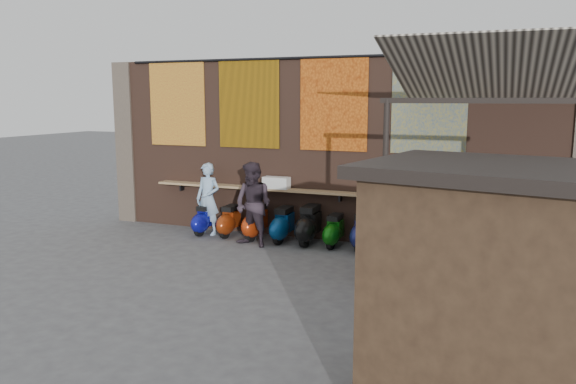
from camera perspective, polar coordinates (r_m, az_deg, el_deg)
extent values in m
plane|color=#474749|center=(10.39, -1.27, -7.95)|extent=(70.00, 70.00, 0.00)
cube|color=brown|center=(12.49, 3.56, 4.34)|extent=(10.00, 0.40, 4.00)
cube|color=#4C4238|center=(14.95, -15.79, 4.84)|extent=(0.50, 0.50, 4.00)
cube|color=#9E7A51|center=(12.26, 2.98, 0.01)|extent=(8.00, 0.32, 0.05)
cube|color=white|center=(12.54, -1.19, 0.95)|extent=(0.59, 0.27, 0.26)
cube|color=maroon|center=(13.81, -11.20, 8.82)|extent=(1.50, 0.02, 2.00)
cube|color=#C4810B|center=(12.88, -3.99, 8.95)|extent=(1.50, 0.02, 2.00)
cube|color=#C86119|center=(12.15, 4.64, 8.91)|extent=(1.50, 0.02, 2.00)
cube|color=navy|center=(11.71, 14.14, 8.64)|extent=(1.50, 0.02, 2.00)
cylinder|color=black|center=(12.26, 3.31, 13.51)|extent=(9.50, 0.06, 0.06)
imported|color=#95B8D9|center=(13.05, -8.13, -0.69)|extent=(0.64, 0.45, 1.66)
imported|color=#31262F|center=(11.85, -3.53, -1.30)|extent=(1.01, 0.86, 1.80)
imported|color=#1B1632|center=(9.07, 19.12, -4.85)|extent=(1.15, 1.06, 1.89)
imported|color=#5A5A5F|center=(8.73, 18.03, -5.62)|extent=(1.33, 1.04, 1.81)
imported|color=brown|center=(9.66, 8.87, -3.82)|extent=(0.94, 1.06, 1.81)
cube|color=black|center=(5.78, 20.57, -10.43)|extent=(2.49, 2.06, 2.40)
cube|color=black|center=(5.50, 21.32, 2.04)|extent=(2.80, 2.36, 0.12)
cube|color=gold|center=(6.45, 22.53, -3.52)|extent=(1.18, 0.27, 0.50)
cube|color=#473321|center=(6.68, 22.06, -10.75)|extent=(1.82, 0.46, 0.06)
cube|color=beige|center=(10.04, 19.94, 11.43)|extent=(3.20, 3.28, 0.97)
cube|color=#33261C|center=(11.65, 20.35, 13.03)|extent=(3.30, 0.08, 0.12)
cube|color=black|center=(8.53, 19.39, 8.75)|extent=(3.00, 0.08, 0.08)
cylinder|color=black|center=(8.84, 9.76, -0.82)|extent=(0.09, 0.09, 3.10)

